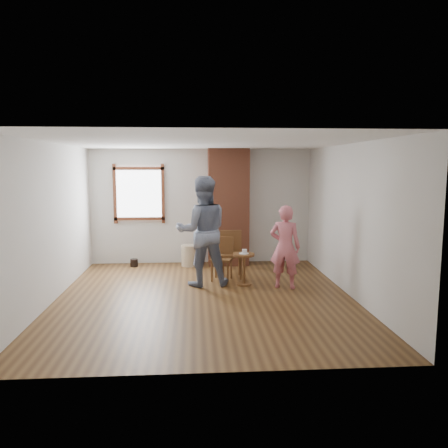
% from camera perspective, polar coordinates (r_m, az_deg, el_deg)
% --- Properties ---
extents(ground, '(5.50, 5.50, 0.00)m').
position_cam_1_polar(ground, '(7.55, -2.53, -9.53)').
color(ground, brown).
rests_on(ground, ground).
extents(room_shell, '(5.04, 5.52, 2.62)m').
position_cam_1_polar(room_shell, '(7.83, -3.13, 4.57)').
color(room_shell, silver).
rests_on(room_shell, ground).
extents(brick_chimney, '(0.90, 0.50, 2.60)m').
position_cam_1_polar(brick_chimney, '(9.78, 0.56, 2.20)').
color(brick_chimney, '#A25439').
rests_on(brick_chimney, ground).
extents(stoneware_crock, '(0.47, 0.47, 0.47)m').
position_cam_1_polar(stoneware_crock, '(9.81, -4.53, -4.10)').
color(stoneware_crock, '#C2AA8C').
rests_on(stoneware_crock, ground).
extents(dark_pot, '(0.21, 0.21, 0.17)m').
position_cam_1_polar(dark_pot, '(9.93, -11.66, -4.98)').
color(dark_pot, black).
rests_on(dark_pot, ground).
extents(dining_chair_left, '(0.49, 0.49, 0.83)m').
position_cam_1_polar(dining_chair_left, '(8.58, -0.21, -4.19)').
color(dining_chair_left, brown).
rests_on(dining_chair_left, ground).
extents(dining_chair_right, '(0.44, 0.44, 0.93)m').
position_cam_1_polar(dining_chair_right, '(8.79, 0.93, -3.56)').
color(dining_chair_right, brown).
rests_on(dining_chair_right, ground).
extents(side_table, '(0.40, 0.40, 0.60)m').
position_cam_1_polar(side_table, '(8.19, 2.61, -5.24)').
color(side_table, brown).
rests_on(side_table, ground).
extents(cake_plate, '(0.18, 0.18, 0.01)m').
position_cam_1_polar(cake_plate, '(8.14, 2.62, -3.86)').
color(cake_plate, white).
rests_on(cake_plate, side_table).
extents(cake_slice, '(0.08, 0.07, 0.06)m').
position_cam_1_polar(cake_slice, '(8.14, 2.69, -3.63)').
color(cake_slice, silver).
rests_on(cake_slice, cake_plate).
extents(man, '(1.07, 0.87, 2.04)m').
position_cam_1_polar(man, '(8.09, -2.84, -0.95)').
color(man, '#161F3C').
rests_on(man, ground).
extents(person_pink, '(0.65, 0.54, 1.52)m').
position_cam_1_polar(person_pink, '(8.01, 7.97, -2.97)').
color(person_pink, '#D36977').
rests_on(person_pink, ground).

